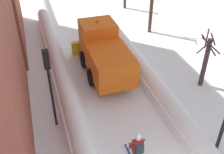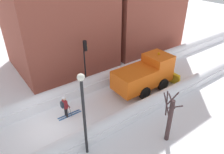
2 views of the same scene
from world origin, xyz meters
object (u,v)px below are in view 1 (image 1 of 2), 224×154
(skier, at_px, (138,148))
(bare_tree_mid, at_px, (152,6))
(traffic_light_pole, at_px, (49,75))
(plow_truck, at_px, (104,52))
(bare_tree_near, at_px, (206,60))

(skier, bearing_deg, bare_tree_mid, 63.62)
(skier, bearing_deg, traffic_light_pole, 129.96)
(plow_truck, height_order, traffic_light_pole, traffic_light_pole)
(plow_truck, xyz_separation_m, traffic_light_pole, (-3.66, -3.78, 1.50))
(skier, distance_m, bare_tree_mid, 13.53)
(plow_truck, bearing_deg, bare_tree_mid, 41.70)
(traffic_light_pole, xyz_separation_m, bare_tree_near, (8.87, 0.68, -1.25))
(skier, relative_size, bare_tree_mid, 0.38)
(skier, xyz_separation_m, bare_tree_mid, (5.99, 12.07, 1.24))
(plow_truck, distance_m, bare_tree_near, 6.06)
(bare_tree_near, bearing_deg, skier, -144.22)
(plow_truck, xyz_separation_m, bare_tree_mid, (5.31, 4.73, 0.77))
(plow_truck, xyz_separation_m, skier, (-0.68, -7.34, -0.48))
(skier, xyz_separation_m, traffic_light_pole, (-2.98, 3.56, 1.97))
(bare_tree_mid, bearing_deg, bare_tree_near, -90.75)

